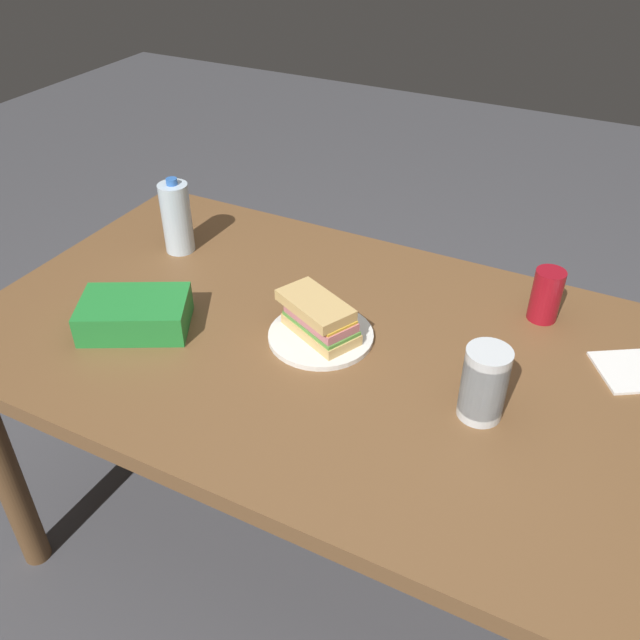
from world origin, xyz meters
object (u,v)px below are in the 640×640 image
(water_bottle_tall, at_px, (177,218))
(paper_plate, at_px, (320,337))
(plastic_cup_stack, at_px, (484,383))
(soda_can_red, at_px, (546,295))
(chip_bag, at_px, (135,314))
(dining_table, at_px, (367,383))
(sandwich, at_px, (318,318))

(water_bottle_tall, bearing_deg, paper_plate, 160.51)
(water_bottle_tall, relative_size, plastic_cup_stack, 1.34)
(soda_can_red, relative_size, plastic_cup_stack, 0.82)
(chip_bag, distance_m, water_bottle_tall, 0.35)
(dining_table, bearing_deg, sandwich, 1.99)
(sandwich, xyz_separation_m, water_bottle_tall, (0.50, -0.18, 0.04))
(dining_table, distance_m, sandwich, 0.18)
(soda_can_red, bearing_deg, dining_table, 44.72)
(sandwich, relative_size, water_bottle_tall, 1.03)
(paper_plate, height_order, water_bottle_tall, water_bottle_tall)
(sandwich, distance_m, soda_can_red, 0.51)
(sandwich, height_order, water_bottle_tall, water_bottle_tall)
(plastic_cup_stack, bearing_deg, dining_table, -15.90)
(dining_table, bearing_deg, paper_plate, 2.02)
(soda_can_red, bearing_deg, water_bottle_tall, 7.48)
(paper_plate, relative_size, plastic_cup_stack, 1.53)
(soda_can_red, height_order, plastic_cup_stack, plastic_cup_stack)
(sandwich, relative_size, soda_can_red, 1.69)
(plastic_cup_stack, bearing_deg, water_bottle_tall, -15.83)
(paper_plate, bearing_deg, chip_bag, 21.09)
(sandwich, xyz_separation_m, soda_can_red, (-0.41, -0.30, 0.01))
(dining_table, height_order, sandwich, sandwich)
(soda_can_red, xyz_separation_m, plastic_cup_stack, (0.04, 0.37, 0.01))
(water_bottle_tall, bearing_deg, plastic_cup_stack, 164.17)
(soda_can_red, relative_size, water_bottle_tall, 0.61)
(dining_table, height_order, paper_plate, paper_plate)
(dining_table, relative_size, sandwich, 8.55)
(sandwich, bearing_deg, soda_can_red, -144.21)
(dining_table, xyz_separation_m, sandwich, (0.12, 0.00, 0.14))
(chip_bag, xyz_separation_m, plastic_cup_stack, (-0.75, -0.08, 0.04))
(dining_table, xyz_separation_m, water_bottle_tall, (0.61, -0.17, 0.18))
(paper_plate, bearing_deg, dining_table, -177.98)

